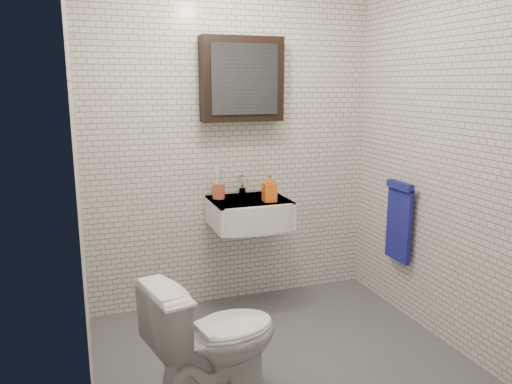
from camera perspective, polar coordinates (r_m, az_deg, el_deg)
ground at (r=3.24m, az=2.99°, el=-18.64°), size 2.20×2.00×0.01m
room_shell at (r=2.79m, az=3.33°, el=8.07°), size 2.22×2.02×2.51m
washbasin at (r=3.60m, az=-0.59°, el=-2.41°), size 0.55×0.50×0.20m
faucet at (r=3.75m, az=-1.57°, el=0.70°), size 0.06×0.20×0.15m
mirror_cabinet at (r=3.67m, az=-1.62°, el=12.74°), size 0.60×0.15×0.60m
towel_rail at (r=3.73m, az=16.03°, el=-2.90°), size 0.09×0.30×0.58m
toothbrush_cup at (r=3.64m, az=-4.30°, el=0.22°), size 0.11×0.11×0.25m
soap_bottle at (r=3.53m, az=1.55°, el=0.49°), size 0.09×0.09×0.20m
toilet at (r=2.75m, az=-4.78°, el=-16.33°), size 0.78×0.55×0.72m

